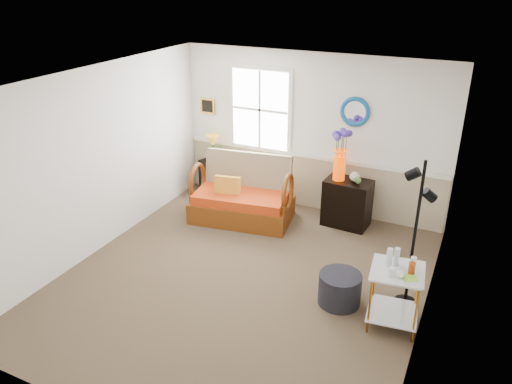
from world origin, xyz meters
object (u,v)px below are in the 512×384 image
at_px(side_table, 394,298).
at_px(floor_lamp, 415,236).
at_px(lamp_stand, 212,176).
at_px(ottoman, 340,289).
at_px(cabinet, 347,203).
at_px(loveseat, 242,190).

height_order(side_table, floor_lamp, floor_lamp).
xyz_separation_m(lamp_stand, ottoman, (3.06, -2.22, -0.11)).
relative_size(side_table, ottoman, 1.40).
xyz_separation_m(cabinet, ottoman, (0.50, -2.03, -0.18)).
xyz_separation_m(cabinet, side_table, (1.17, -2.16, -0.01)).
distance_m(side_table, floor_lamp, 0.74).
xyz_separation_m(floor_lamp, ottoman, (-0.74, -0.34, -0.74)).
distance_m(floor_lamp, ottoman, 1.09).
distance_m(loveseat, cabinet, 1.68).
bearing_deg(lamp_stand, ottoman, -35.90).
height_order(lamp_stand, side_table, side_table).
bearing_deg(lamp_stand, floor_lamp, -26.32).
height_order(cabinet, side_table, cabinet).
distance_m(lamp_stand, cabinet, 2.56).
bearing_deg(loveseat, floor_lamp, -30.82).
distance_m(cabinet, side_table, 2.45).
relative_size(loveseat, lamp_stand, 2.54).
bearing_deg(cabinet, ottoman, -72.43).
bearing_deg(floor_lamp, side_table, -97.28).
height_order(lamp_stand, ottoman, lamp_stand).
xyz_separation_m(loveseat, lamp_stand, (-0.98, 0.73, -0.20)).
distance_m(lamp_stand, side_table, 4.40).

